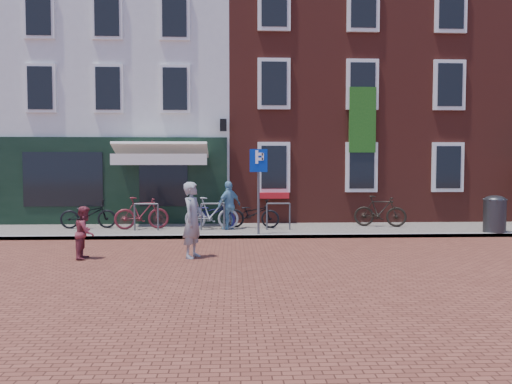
{
  "coord_description": "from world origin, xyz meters",
  "views": [
    {
      "loc": [
        -0.89,
        -14.12,
        2.06
      ],
      "look_at": [
        -0.2,
        0.84,
        1.27
      ],
      "focal_mm": 35.5,
      "sensor_mm": 36.0,
      "label": 1
    }
  ],
  "objects_px": {
    "cafe_person": "(229,205)",
    "bicycle_0": "(88,214)",
    "litter_bin": "(495,212)",
    "bicycle_1": "(142,213)",
    "bicycle_4": "(253,214)",
    "bicycle_2": "(211,214)",
    "parking_sign": "(258,176)",
    "bicycle_3": "(212,213)",
    "bicycle_5": "(380,211)",
    "boy": "(85,232)",
    "woman": "(193,220)"
  },
  "relations": [
    {
      "from": "litter_bin",
      "to": "woman",
      "type": "relative_size",
      "value": 0.68
    },
    {
      "from": "bicycle_0",
      "to": "bicycle_2",
      "type": "distance_m",
      "value": 3.81
    },
    {
      "from": "parking_sign",
      "to": "cafe_person",
      "type": "xyz_separation_m",
      "value": [
        -0.84,
        1.12,
        -0.92
      ]
    },
    {
      "from": "bicycle_0",
      "to": "bicycle_3",
      "type": "height_order",
      "value": "bicycle_3"
    },
    {
      "from": "litter_bin",
      "to": "cafe_person",
      "type": "bearing_deg",
      "value": 172.22
    },
    {
      "from": "litter_bin",
      "to": "parking_sign",
      "type": "bearing_deg",
      "value": -179.5
    },
    {
      "from": "parking_sign",
      "to": "litter_bin",
      "type": "bearing_deg",
      "value": 0.5
    },
    {
      "from": "boy",
      "to": "bicycle_5",
      "type": "relative_size",
      "value": 0.71
    },
    {
      "from": "bicycle_5",
      "to": "bicycle_0",
      "type": "bearing_deg",
      "value": 106.71
    },
    {
      "from": "bicycle_1",
      "to": "bicycle_2",
      "type": "height_order",
      "value": "bicycle_1"
    },
    {
      "from": "bicycle_3",
      "to": "bicycle_1",
      "type": "bearing_deg",
      "value": 87.25
    },
    {
      "from": "parking_sign",
      "to": "bicycle_1",
      "type": "bearing_deg",
      "value": 160.24
    },
    {
      "from": "parking_sign",
      "to": "boy",
      "type": "bearing_deg",
      "value": -142.11
    },
    {
      "from": "cafe_person",
      "to": "bicycle_0",
      "type": "relative_size",
      "value": 0.87
    },
    {
      "from": "boy",
      "to": "bicycle_1",
      "type": "height_order",
      "value": "boy"
    },
    {
      "from": "woman",
      "to": "cafe_person",
      "type": "relative_size",
      "value": 1.14
    },
    {
      "from": "litter_bin",
      "to": "bicycle_4",
      "type": "distance_m",
      "value": 7.19
    },
    {
      "from": "bicycle_0",
      "to": "bicycle_3",
      "type": "relative_size",
      "value": 1.03
    },
    {
      "from": "bicycle_1",
      "to": "litter_bin",
      "type": "bearing_deg",
      "value": -108.23
    },
    {
      "from": "boy",
      "to": "litter_bin",
      "type": "bearing_deg",
      "value": -73.5
    },
    {
      "from": "litter_bin",
      "to": "bicycle_0",
      "type": "relative_size",
      "value": 0.68
    },
    {
      "from": "cafe_person",
      "to": "bicycle_0",
      "type": "xyz_separation_m",
      "value": [
        -4.39,
        0.43,
        -0.29
      ]
    },
    {
      "from": "woman",
      "to": "bicycle_3",
      "type": "relative_size",
      "value": 1.03
    },
    {
      "from": "bicycle_4",
      "to": "bicycle_5",
      "type": "height_order",
      "value": "bicycle_5"
    },
    {
      "from": "parking_sign",
      "to": "bicycle_4",
      "type": "height_order",
      "value": "parking_sign"
    },
    {
      "from": "parking_sign",
      "to": "bicycle_1",
      "type": "distance_m",
      "value": 3.93
    },
    {
      "from": "litter_bin",
      "to": "cafe_person",
      "type": "xyz_separation_m",
      "value": [
        -7.78,
        1.06,
        0.14
      ]
    },
    {
      "from": "bicycle_1",
      "to": "bicycle_4",
      "type": "xyz_separation_m",
      "value": [
        3.43,
        0.2,
        -0.05
      ]
    },
    {
      "from": "bicycle_1",
      "to": "bicycle_5",
      "type": "xyz_separation_m",
      "value": [
        7.52,
        0.32,
        0.0
      ]
    },
    {
      "from": "bicycle_3",
      "to": "bicycle_4",
      "type": "xyz_separation_m",
      "value": [
        1.27,
        0.35,
        -0.05
      ]
    },
    {
      "from": "parking_sign",
      "to": "bicycle_5",
      "type": "relative_size",
      "value": 1.47
    },
    {
      "from": "parking_sign",
      "to": "boy",
      "type": "height_order",
      "value": "parking_sign"
    },
    {
      "from": "bicycle_2",
      "to": "bicycle_3",
      "type": "relative_size",
      "value": 1.03
    },
    {
      "from": "bicycle_4",
      "to": "bicycle_2",
      "type": "bearing_deg",
      "value": 102.18
    },
    {
      "from": "bicycle_0",
      "to": "bicycle_1",
      "type": "bearing_deg",
      "value": -105.29
    },
    {
      "from": "litter_bin",
      "to": "bicycle_2",
      "type": "relative_size",
      "value": 0.68
    },
    {
      "from": "litter_bin",
      "to": "parking_sign",
      "type": "xyz_separation_m",
      "value": [
        -6.94,
        -0.06,
        1.06
      ]
    },
    {
      "from": "woman",
      "to": "bicycle_1",
      "type": "bearing_deg",
      "value": 43.9
    },
    {
      "from": "bicycle_0",
      "to": "bicycle_2",
      "type": "xyz_separation_m",
      "value": [
        3.81,
        -0.11,
        0.0
      ]
    },
    {
      "from": "parking_sign",
      "to": "boy",
      "type": "distance_m",
      "value": 5.2
    },
    {
      "from": "woman",
      "to": "bicycle_2",
      "type": "xyz_separation_m",
      "value": [
        0.2,
        4.55,
        -0.3
      ]
    },
    {
      "from": "parking_sign",
      "to": "cafe_person",
      "type": "relative_size",
      "value": 1.64
    },
    {
      "from": "litter_bin",
      "to": "bicycle_1",
      "type": "bearing_deg",
      "value": 173.42
    },
    {
      "from": "boy",
      "to": "cafe_person",
      "type": "xyz_separation_m",
      "value": [
        3.15,
        4.23,
        0.26
      ]
    },
    {
      "from": "litter_bin",
      "to": "bicycle_1",
      "type": "xyz_separation_m",
      "value": [
        -10.48,
        1.21,
        -0.1
      ]
    },
    {
      "from": "bicycle_1",
      "to": "bicycle_2",
      "type": "relative_size",
      "value": 0.97
    },
    {
      "from": "parking_sign",
      "to": "woman",
      "type": "height_order",
      "value": "parking_sign"
    },
    {
      "from": "boy",
      "to": "bicycle_4",
      "type": "bearing_deg",
      "value": -40.02
    },
    {
      "from": "bicycle_1",
      "to": "bicycle_4",
      "type": "relative_size",
      "value": 0.97
    },
    {
      "from": "boy",
      "to": "cafe_person",
      "type": "height_order",
      "value": "cafe_person"
    }
  ]
}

